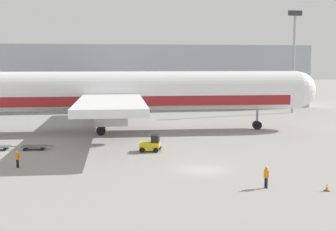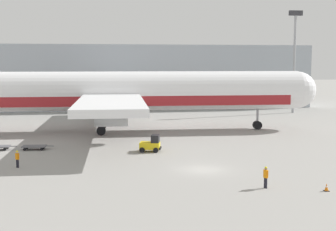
{
  "view_description": "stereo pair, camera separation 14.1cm",
  "coord_description": "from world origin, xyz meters",
  "px_view_note": "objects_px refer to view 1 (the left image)",
  "views": [
    {
      "loc": [
        -10.71,
        -43.65,
        10.62
      ],
      "look_at": [
        -1.5,
        11.74,
        4.0
      ],
      "focal_mm": 50.0,
      "sensor_mm": 36.0,
      "label": 1
    },
    {
      "loc": [
        -10.57,
        -43.67,
        10.62
      ],
      "look_at": [
        -1.5,
        11.74,
        4.0
      ],
      "focal_mm": 50.0,
      "sensor_mm": 36.0,
      "label": 2
    }
  ],
  "objects_px": {
    "light_mast": "(294,53)",
    "ground_crew_near": "(17,158)",
    "traffic_cone_far": "(327,187)",
    "ground_crew_far": "(266,175)",
    "baggage_tug_foreground": "(151,144)",
    "airplane_main": "(124,93)",
    "baggage_dolly_second": "(34,147)"
  },
  "relations": [
    {
      "from": "traffic_cone_far",
      "to": "ground_crew_far",
      "type": "bearing_deg",
      "value": 160.43
    },
    {
      "from": "light_mast",
      "to": "ground_crew_near",
      "type": "xyz_separation_m",
      "value": [
        -47.96,
        -42.15,
        -11.03
      ]
    },
    {
      "from": "light_mast",
      "to": "traffic_cone_far",
      "type": "relative_size",
      "value": 31.81
    },
    {
      "from": "baggage_dolly_second",
      "to": "baggage_tug_foreground",
      "type": "bearing_deg",
      "value": -8.9
    },
    {
      "from": "airplane_main",
      "to": "ground_crew_near",
      "type": "bearing_deg",
      "value": -115.43
    },
    {
      "from": "light_mast",
      "to": "ground_crew_near",
      "type": "height_order",
      "value": "light_mast"
    },
    {
      "from": "ground_crew_near",
      "to": "traffic_cone_far",
      "type": "height_order",
      "value": "ground_crew_near"
    },
    {
      "from": "ground_crew_near",
      "to": "light_mast",
      "type": "bearing_deg",
      "value": -98.17
    },
    {
      "from": "ground_crew_far",
      "to": "traffic_cone_far",
      "type": "relative_size",
      "value": 2.87
    },
    {
      "from": "light_mast",
      "to": "baggage_tug_foreground",
      "type": "bearing_deg",
      "value": -133.12
    },
    {
      "from": "airplane_main",
      "to": "baggage_tug_foreground",
      "type": "xyz_separation_m",
      "value": [
        2.01,
        -16.25,
        -4.96
      ]
    },
    {
      "from": "baggage_tug_foreground",
      "to": "ground_crew_far",
      "type": "relative_size",
      "value": 1.47
    },
    {
      "from": "baggage_tug_foreground",
      "to": "airplane_main",
      "type": "bearing_deg",
      "value": 112.71
    },
    {
      "from": "light_mast",
      "to": "ground_crew_far",
      "type": "xyz_separation_m",
      "value": [
        -26.32,
        -53.31,
        -10.95
      ]
    },
    {
      "from": "ground_crew_near",
      "to": "airplane_main",
      "type": "bearing_deg",
      "value": -78.11
    },
    {
      "from": "light_mast",
      "to": "airplane_main",
      "type": "bearing_deg",
      "value": -151.03
    },
    {
      "from": "traffic_cone_far",
      "to": "baggage_dolly_second",
      "type": "bearing_deg",
      "value": 139.08
    },
    {
      "from": "light_mast",
      "to": "ground_crew_near",
      "type": "bearing_deg",
      "value": -138.69
    },
    {
      "from": "airplane_main",
      "to": "traffic_cone_far",
      "type": "height_order",
      "value": "airplane_main"
    },
    {
      "from": "ground_crew_far",
      "to": "ground_crew_near",
      "type": "bearing_deg",
      "value": -139.18
    },
    {
      "from": "baggage_dolly_second",
      "to": "ground_crew_near",
      "type": "xyz_separation_m",
      "value": [
        -0.53,
        -9.49,
        0.64
      ]
    },
    {
      "from": "ground_crew_far",
      "to": "traffic_cone_far",
      "type": "height_order",
      "value": "ground_crew_far"
    },
    {
      "from": "ground_crew_far",
      "to": "traffic_cone_far",
      "type": "xyz_separation_m",
      "value": [
        4.61,
        -1.64,
        -0.79
      ]
    },
    {
      "from": "light_mast",
      "to": "traffic_cone_far",
      "type": "xyz_separation_m",
      "value": [
        -21.71,
        -54.95,
        -11.74
      ]
    },
    {
      "from": "light_mast",
      "to": "ground_crew_far",
      "type": "relative_size",
      "value": 11.07
    },
    {
      "from": "ground_crew_near",
      "to": "ground_crew_far",
      "type": "distance_m",
      "value": 24.34
    },
    {
      "from": "traffic_cone_far",
      "to": "light_mast",
      "type": "bearing_deg",
      "value": 68.44
    },
    {
      "from": "airplane_main",
      "to": "baggage_dolly_second",
      "type": "distance_m",
      "value": 18.21
    },
    {
      "from": "airplane_main",
      "to": "ground_crew_far",
      "type": "relative_size",
      "value": 31.34
    },
    {
      "from": "ground_crew_far",
      "to": "traffic_cone_far",
      "type": "distance_m",
      "value": 4.95
    },
    {
      "from": "baggage_dolly_second",
      "to": "ground_crew_far",
      "type": "xyz_separation_m",
      "value": [
        21.11,
        -20.65,
        0.72
      ]
    },
    {
      "from": "ground_crew_near",
      "to": "ground_crew_far",
      "type": "relative_size",
      "value": 0.94
    }
  ]
}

